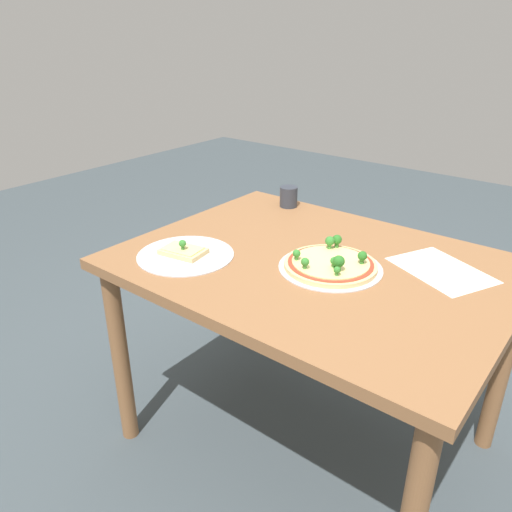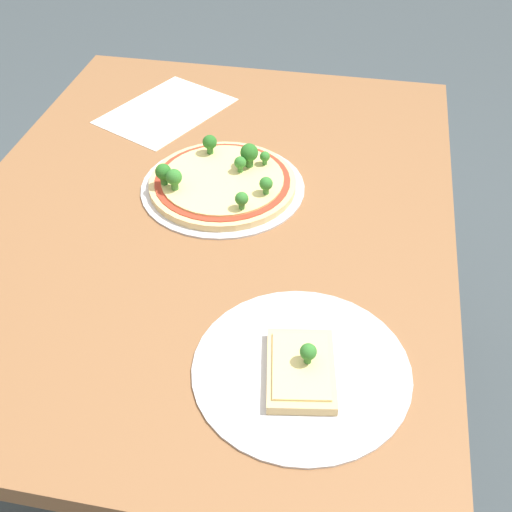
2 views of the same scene
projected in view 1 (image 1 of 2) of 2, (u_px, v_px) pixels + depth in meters
name	position (u px, v px, depth m)	size (l,w,h in m)	color
ground_plane	(305.00, 438.00, 1.91)	(8.00, 8.00, 0.00)	#3D474C
dining_table	(313.00, 287.00, 1.63)	(1.20, 0.92, 0.75)	brown
pizza_tray_whole	(331.00, 264.00, 1.54)	(0.32, 0.32, 0.07)	silver
pizza_tray_slice	(185.00, 253.00, 1.63)	(0.32, 0.32, 0.06)	silver
drinking_cup	(289.00, 197.00, 2.05)	(0.07, 0.07, 0.08)	#2D333D
paper_menu	(441.00, 270.00, 1.53)	(0.29, 0.20, 0.00)	white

